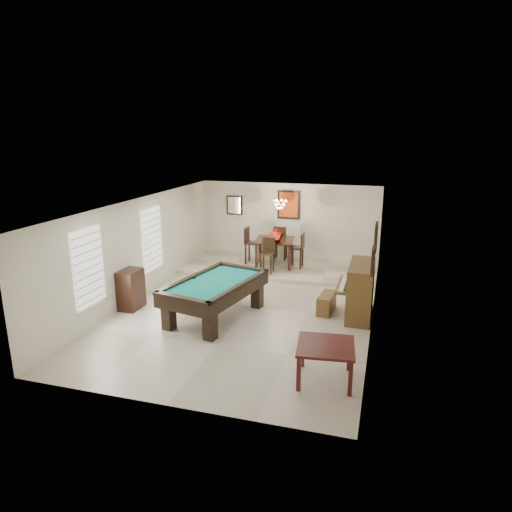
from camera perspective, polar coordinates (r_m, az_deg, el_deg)
The scene contains 25 objects.
ground_plane at distance 11.56m, azimuth -0.84°, elevation -6.32°, with size 6.00×9.00×0.02m, color beige.
wall_back at distance 15.38m, azimuth 4.10°, elevation 4.23°, with size 6.00×0.04×2.60m, color silver.
wall_front at distance 7.21m, azimuth -11.62°, elevation -9.18°, with size 6.00×0.04×2.60m, color silver.
wall_left at distance 12.34m, azimuth -14.31°, elevation 1.00°, with size 0.04×9.00×2.60m, color silver.
wall_right at distance 10.68m, azimuth 14.71°, elevation -1.24°, with size 0.04×9.00×2.60m, color silver.
ceiling at distance 10.87m, azimuth -0.90°, elevation 6.58°, with size 6.00×9.00×0.04m, color white.
dining_step at distance 14.50m, azimuth 2.95°, elevation -1.49°, with size 6.00×2.50×0.12m, color beige.
window_left_front at distance 10.53m, azimuth -20.21°, elevation -1.35°, with size 0.06×1.00×1.70m, color white.
window_left_rear at distance 12.80m, azimuth -12.87°, elevation 2.07°, with size 0.06×1.00×1.70m, color white.
pool_table at distance 10.77m, azimuth -5.09°, elevation -5.46°, with size 1.43×2.64×0.88m, color black, non-canonical shape.
square_table at distance 8.29m, azimuth 8.64°, elevation -13.03°, with size 0.98×0.98×0.68m, color #38100E, non-canonical shape.
upright_piano at distance 11.03m, azimuth 12.16°, elevation -4.14°, with size 0.86×1.54×1.28m, color brown, non-canonical shape.
piano_bench at distance 11.25m, azimuth 8.80°, elevation -5.85°, with size 0.31×0.81×0.45m, color brown.
apothecary_chest at distance 11.67m, azimuth -15.36°, elevation -4.03°, with size 0.44×0.66×0.99m, color black.
dining_table at distance 14.42m, azimuth 2.32°, elevation 0.67°, with size 1.17×1.17×0.97m, color black, non-canonical shape.
flower_vase at distance 14.28m, azimuth 2.35°, elevation 3.00°, with size 0.14×0.14×0.23m, color #B20F11, non-canonical shape.
dining_chair_south at distance 13.67m, azimuth 1.41°, elevation 0.04°, with size 0.39×0.39×1.06m, color black, non-canonical shape.
dining_chair_north at distance 15.14m, azimuth 3.11°, elevation 1.70°, with size 0.42×0.42×1.14m, color black, non-canonical shape.
dining_chair_west at distance 14.62m, azimuth -0.44°, elevation 1.31°, with size 0.44×0.44×1.18m, color black, non-canonical shape.
dining_chair_east at distance 14.27m, azimuth 5.11°, elevation 0.69°, with size 0.40×0.40×1.08m, color black, non-canonical shape.
chandelier at distance 13.98m, azimuth 3.02°, elevation 6.87°, with size 0.44×0.44×0.60m, color #FFE5B2, non-canonical shape.
back_painting at distance 15.24m, azimuth 4.11°, elevation 6.42°, with size 0.75×0.06×0.95m, color #D84C14.
back_mirror at distance 15.76m, azimuth -2.70°, elevation 6.37°, with size 0.55×0.06×0.65m, color white.
right_picture_upper at distance 10.82m, azimuth 14.77°, elevation 2.26°, with size 0.06×0.55×0.65m, color slate.
right_picture_lower at distance 9.61m, azimuth 14.41°, elevation -0.57°, with size 0.06×0.45×0.55m, color gray.
Camera 1 is at (3.18, -10.26, 4.25)m, focal length 32.00 mm.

